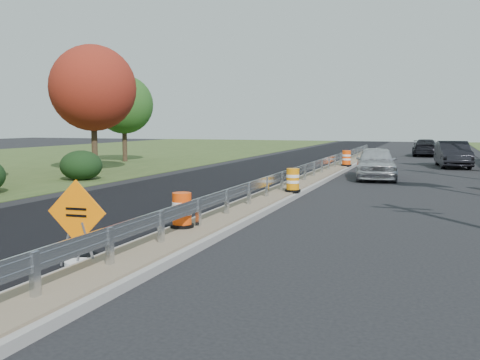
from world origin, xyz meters
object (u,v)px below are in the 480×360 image
(caution_sign, at_px, (78,246))
(car_silver, at_px, (376,163))
(barrel_median_far, at_px, (346,158))
(car_dark_far, at_px, (426,148))
(barrel_median_near, at_px, (182,211))
(barrel_median_mid, at_px, (293,180))
(car_dark_mid, at_px, (453,154))

(caution_sign, height_order, car_silver, caution_sign)
(barrel_median_far, xyz_separation_m, car_dark_far, (4.36, 16.16, 0.05))
(car_silver, height_order, car_dark_far, car_silver)
(car_dark_far, bearing_deg, barrel_median_near, 82.72)
(car_dark_far, bearing_deg, barrel_median_mid, 82.26)
(caution_sign, xyz_separation_m, barrel_median_near, (0.59, 3.44, 0.20))
(caution_sign, bearing_deg, car_dark_mid, 71.21)
(caution_sign, height_order, barrel_median_mid, caution_sign)
(barrel_median_near, height_order, barrel_median_mid, barrel_median_mid)
(car_dark_far, bearing_deg, car_dark_mid, 99.58)
(caution_sign, bearing_deg, car_silver, 75.29)
(barrel_median_mid, bearing_deg, car_dark_far, 81.57)
(barrel_median_near, bearing_deg, caution_sign, -99.69)
(barrel_median_mid, bearing_deg, car_silver, 74.28)
(barrel_median_near, distance_m, barrel_median_mid, 7.94)
(caution_sign, bearing_deg, car_dark_far, 78.06)
(barrel_median_near, xyz_separation_m, car_dark_far, (5.22, 37.34, 0.09))
(caution_sign, height_order, car_dark_far, caution_sign)
(car_silver, bearing_deg, barrel_median_near, -108.16)
(car_dark_mid, height_order, car_dark_far, car_dark_mid)
(barrel_median_mid, bearing_deg, barrel_median_near, -96.24)
(barrel_median_near, relative_size, car_dark_far, 0.17)
(barrel_median_far, xyz_separation_m, car_silver, (2.30, -5.12, 0.15))
(caution_sign, xyz_separation_m, car_dark_mid, (7.69, 28.78, 0.40))
(barrel_median_far, distance_m, car_dark_far, 16.73)
(barrel_median_mid, bearing_deg, barrel_median_far, 90.00)
(car_silver, bearing_deg, car_dark_mid, 59.96)
(barrel_median_far, height_order, car_dark_far, car_dark_far)
(car_silver, distance_m, car_dark_far, 21.38)
(car_dark_far, bearing_deg, barrel_median_far, 75.58)
(caution_sign, bearing_deg, barrel_median_mid, 78.88)
(barrel_median_far, bearing_deg, barrel_median_near, -92.33)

